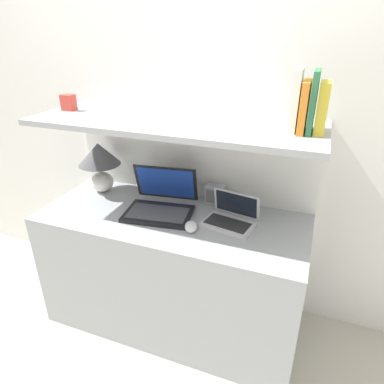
% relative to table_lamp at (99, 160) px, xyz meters
% --- Properties ---
extents(ground_plane, '(12.00, 12.00, 0.00)m').
position_rel_table_lamp_xyz_m(ground_plane, '(0.53, -0.45, -0.92)').
color(ground_plane, '#B2AD9E').
extents(wall_back, '(6.00, 0.05, 2.40)m').
position_rel_table_lamp_xyz_m(wall_back, '(0.53, 0.21, 0.28)').
color(wall_back, white).
rests_on(wall_back, ground_plane).
extents(desk, '(1.44, 0.59, 0.72)m').
position_rel_table_lamp_xyz_m(desk, '(0.53, -0.15, -0.56)').
color(desk, '#999EA3').
rests_on(desk, ground_plane).
extents(back_riser, '(1.44, 0.04, 1.20)m').
position_rel_table_lamp_xyz_m(back_riser, '(0.53, 0.17, -0.32)').
color(back_riser, white).
rests_on(back_riser, ground_plane).
extents(shelf, '(1.44, 0.53, 0.03)m').
position_rel_table_lamp_xyz_m(shelf, '(0.53, -0.08, 0.29)').
color(shelf, '#999EA3').
rests_on(shelf, back_riser).
extents(table_lamp, '(0.25, 0.25, 0.31)m').
position_rel_table_lamp_xyz_m(table_lamp, '(0.00, 0.00, 0.00)').
color(table_lamp, white).
rests_on(table_lamp, desk).
extents(laptop_large, '(0.40, 0.36, 0.23)m').
position_rel_table_lamp_xyz_m(laptop_large, '(0.45, -0.11, -0.15)').
color(laptop_large, black).
rests_on(laptop_large, desk).
extents(laptop_small, '(0.28, 0.23, 0.16)m').
position_rel_table_lamp_xyz_m(laptop_small, '(0.85, -0.11, -0.17)').
color(laptop_small, silver).
rests_on(laptop_small, desk).
extents(computer_mouse, '(0.09, 0.12, 0.04)m').
position_rel_table_lamp_xyz_m(computer_mouse, '(0.68, -0.24, -0.18)').
color(computer_mouse, white).
rests_on(computer_mouse, desk).
extents(router_box, '(0.11, 0.06, 0.11)m').
position_rel_table_lamp_xyz_m(router_box, '(0.70, 0.08, -0.15)').
color(router_box, gray).
rests_on(router_box, desk).
extents(book_yellow, '(0.04, 0.13, 0.21)m').
position_rel_table_lamp_xyz_m(book_yellow, '(1.20, -0.08, 0.41)').
color(book_yellow, gold).
rests_on(book_yellow, shelf).
extents(book_green, '(0.02, 0.16, 0.26)m').
position_rel_table_lamp_xyz_m(book_green, '(1.16, -0.08, 0.43)').
color(book_green, '#2D7042').
rests_on(book_green, shelf).
extents(book_orange, '(0.03, 0.17, 0.21)m').
position_rel_table_lamp_xyz_m(book_orange, '(1.13, -0.08, 0.41)').
color(book_orange, orange).
rests_on(book_orange, shelf).
extents(book_white, '(0.04, 0.13, 0.26)m').
position_rel_table_lamp_xyz_m(book_white, '(1.09, -0.08, 0.44)').
color(book_white, silver).
rests_on(book_white, shelf).
extents(shelf_gadget, '(0.07, 0.05, 0.08)m').
position_rel_table_lamp_xyz_m(shelf_gadget, '(-0.09, -0.08, 0.35)').
color(shelf_gadget, '#CC3D33').
rests_on(shelf_gadget, shelf).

